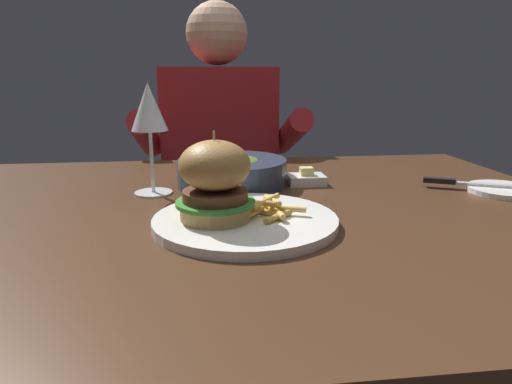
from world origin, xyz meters
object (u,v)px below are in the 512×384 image
burger_sandwich (215,180)px  wine_glass (149,112)px  butter_dish (306,179)px  table_knife (475,184)px  diner_person (220,196)px  soup_bowl (232,171)px  main_plate (245,221)px  bread_plate (504,190)px

burger_sandwich → wine_glass: size_ratio=0.63×
wine_glass → butter_dish: (0.31, 0.04, -0.14)m
table_knife → diner_person: diner_person is taller
burger_sandwich → butter_dish: burger_sandwich is taller
table_knife → butter_dish: (-0.32, 0.09, -0.00)m
soup_bowl → diner_person: (-0.00, 0.57, -0.21)m
main_plate → soup_bowl: soup_bowl is taller
wine_glass → burger_sandwich: bearing=-62.3°
burger_sandwich → soup_bowl: bearing=80.6°
main_plate → table_knife: bearing=18.4°
bread_plate → table_knife: bearing=155.0°
soup_bowl → wine_glass: bearing=-162.5°
main_plate → wine_glass: bearing=127.0°
table_knife → soup_bowl: bearing=168.1°
butter_dish → soup_bowl: size_ratio=0.34×
soup_bowl → butter_dish: bearing=-4.0°
bread_plate → table_knife: (-0.05, 0.02, 0.01)m
main_plate → diner_person: diner_person is taller
wine_glass → table_knife: size_ratio=0.94×
burger_sandwich → table_knife: size_ratio=0.59×
burger_sandwich → soup_bowl: 0.27m
burger_sandwich → bread_plate: bearing=13.9°
wine_glass → diner_person: (0.15, 0.62, -0.33)m
soup_bowl → bread_plate: bearing=-13.2°
bread_plate → soup_bowl: 0.53m
main_plate → diner_person: size_ratio=0.24×
soup_bowl → diner_person: diner_person is taller
burger_sandwich → wine_glass: 0.25m
table_knife → soup_bowl: (-0.47, 0.10, 0.02)m
butter_dish → main_plate: bearing=-121.7°
soup_bowl → diner_person: bearing=90.1°
main_plate → bread_plate: size_ratio=2.07×
main_plate → bread_plate: 0.53m
soup_bowl → burger_sandwich: bearing=-99.4°
table_knife → wine_glass: bearing=175.4°
main_plate → table_knife: (0.47, 0.16, 0.01)m
burger_sandwich → bread_plate: size_ratio=0.97×
butter_dish → diner_person: (-0.15, 0.58, -0.19)m
bread_plate → diner_person: bearing=126.8°
main_plate → bread_plate: bearing=14.5°
wine_glass → soup_bowl: (0.15, 0.05, -0.13)m
bread_plate → burger_sandwich: bearing=-166.1°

